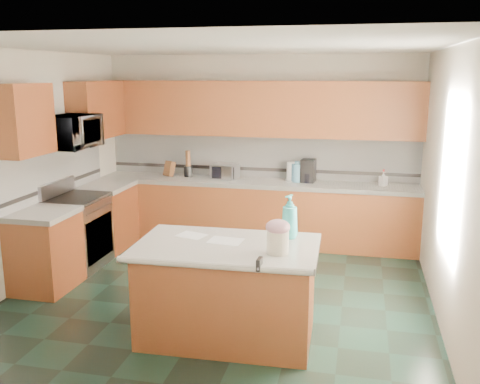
% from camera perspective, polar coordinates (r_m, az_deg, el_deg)
% --- Properties ---
extents(floor, '(4.60, 4.60, 0.00)m').
position_cam_1_polar(floor, '(6.11, -2.14, -10.94)').
color(floor, black).
rests_on(floor, ground).
extents(ceiling, '(4.60, 4.60, 0.00)m').
position_cam_1_polar(ceiling, '(5.61, -2.37, 15.24)').
color(ceiling, white).
rests_on(ceiling, ground).
extents(wall_back, '(4.60, 0.04, 2.70)m').
position_cam_1_polar(wall_back, '(7.94, 2.10, 4.70)').
color(wall_back, beige).
rests_on(wall_back, ground).
extents(wall_front, '(4.60, 0.04, 2.70)m').
position_cam_1_polar(wall_front, '(3.59, -11.93, -5.38)').
color(wall_front, beige).
rests_on(wall_front, ground).
extents(wall_left, '(0.04, 4.60, 2.70)m').
position_cam_1_polar(wall_left, '(6.69, -21.84, 2.31)').
color(wall_left, beige).
rests_on(wall_left, ground).
extents(wall_right, '(0.04, 4.60, 2.70)m').
position_cam_1_polar(wall_right, '(5.59, 21.40, 0.46)').
color(wall_right, beige).
rests_on(wall_right, ground).
extents(back_base_cab, '(4.60, 0.60, 0.86)m').
position_cam_1_polar(back_base_cab, '(7.82, 1.61, -2.31)').
color(back_base_cab, '#491E0C').
rests_on(back_base_cab, ground).
extents(back_countertop, '(4.60, 0.64, 0.06)m').
position_cam_1_polar(back_countertop, '(7.71, 1.63, 1.00)').
color(back_countertop, silver).
rests_on(back_countertop, back_base_cab).
extents(back_upper_cab, '(4.60, 0.33, 0.78)m').
position_cam_1_polar(back_upper_cab, '(7.70, 1.88, 8.87)').
color(back_upper_cab, '#491E0C').
rests_on(back_upper_cab, wall_back).
extents(back_backsplash, '(4.60, 0.02, 0.63)m').
position_cam_1_polar(back_backsplash, '(7.93, 2.05, 3.85)').
color(back_backsplash, silver).
rests_on(back_backsplash, back_countertop).
extents(back_accent_band, '(4.60, 0.01, 0.05)m').
position_cam_1_polar(back_accent_band, '(7.95, 2.04, 2.45)').
color(back_accent_band, black).
rests_on(back_accent_band, back_countertop).
extents(left_base_cab_rear, '(0.60, 0.82, 0.86)m').
position_cam_1_polar(left_base_cab_rear, '(7.80, -14.02, -2.71)').
color(left_base_cab_rear, '#491E0C').
rests_on(left_base_cab_rear, ground).
extents(left_counter_rear, '(0.64, 0.82, 0.06)m').
position_cam_1_polar(left_counter_rear, '(7.70, -14.20, 0.59)').
color(left_counter_rear, silver).
rests_on(left_counter_rear, left_base_cab_rear).
extents(left_base_cab_front, '(0.60, 0.72, 0.86)m').
position_cam_1_polar(left_base_cab_front, '(6.54, -20.04, -6.10)').
color(left_base_cab_front, '#491E0C').
rests_on(left_base_cab_front, ground).
extents(left_counter_front, '(0.64, 0.72, 0.06)m').
position_cam_1_polar(left_counter_front, '(6.41, -20.34, -2.20)').
color(left_counter_front, silver).
rests_on(left_counter_front, left_base_cab_front).
extents(left_backsplash, '(0.02, 2.30, 0.63)m').
position_cam_1_polar(left_backsplash, '(7.14, -19.08, 2.19)').
color(left_backsplash, silver).
rests_on(left_backsplash, wall_left).
extents(left_accent_band, '(0.01, 2.30, 0.05)m').
position_cam_1_polar(left_accent_band, '(7.18, -18.92, 0.66)').
color(left_accent_band, black).
rests_on(left_accent_band, wall_left).
extents(left_upper_cab_rear, '(0.33, 1.09, 0.78)m').
position_cam_1_polar(left_upper_cab_rear, '(7.74, -15.07, 8.47)').
color(left_upper_cab_rear, '#491E0C').
rests_on(left_upper_cab_rear, wall_left).
extents(left_upper_cab_front, '(0.33, 0.72, 0.78)m').
position_cam_1_polar(left_upper_cab_front, '(6.32, -22.11, 7.14)').
color(left_upper_cab_front, '#491E0C').
rests_on(left_upper_cab_front, wall_left).
extents(range_body, '(0.60, 0.76, 0.88)m').
position_cam_1_polar(range_body, '(7.13, -16.86, -4.24)').
color(range_body, '#B7B7BC').
rests_on(range_body, ground).
extents(range_oven_door, '(0.02, 0.68, 0.55)m').
position_cam_1_polar(range_oven_door, '(7.01, -14.76, -4.75)').
color(range_oven_door, black).
rests_on(range_oven_door, range_body).
extents(range_cooktop, '(0.62, 0.78, 0.04)m').
position_cam_1_polar(range_cooktop, '(7.02, -17.09, -0.64)').
color(range_cooktop, black).
rests_on(range_cooktop, range_body).
extents(range_handle, '(0.02, 0.66, 0.02)m').
position_cam_1_polar(range_handle, '(6.90, -14.72, -1.76)').
color(range_handle, '#B7B7BC').
rests_on(range_handle, range_body).
extents(range_backguard, '(0.06, 0.76, 0.18)m').
position_cam_1_polar(range_backguard, '(7.13, -18.97, 0.41)').
color(range_backguard, '#B7B7BC').
rests_on(range_backguard, range_body).
extents(microwave, '(0.50, 0.73, 0.41)m').
position_cam_1_polar(microwave, '(6.88, -17.54, 6.12)').
color(microwave, '#B7B7BC').
rests_on(microwave, wall_left).
extents(island_base, '(1.58, 0.94, 0.86)m').
position_cam_1_polar(island_base, '(5.05, -1.37, -10.84)').
color(island_base, '#491E0C').
rests_on(island_base, ground).
extents(island_top, '(1.69, 1.04, 0.06)m').
position_cam_1_polar(island_top, '(4.89, -1.40, -5.89)').
color(island_top, silver).
rests_on(island_top, island_base).
extents(island_bullnose, '(1.66, 0.11, 0.06)m').
position_cam_1_polar(island_bullnose, '(4.44, -2.97, -7.86)').
color(island_bullnose, silver).
rests_on(island_bullnose, island_base).
extents(treat_jar, '(0.20, 0.20, 0.20)m').
position_cam_1_polar(treat_jar, '(4.62, 4.04, -5.32)').
color(treat_jar, silver).
rests_on(treat_jar, island_top).
extents(treat_jar_lid, '(0.21, 0.21, 0.13)m').
position_cam_1_polar(treat_jar_lid, '(4.59, 4.06, -3.75)').
color(treat_jar_lid, '#CA8C9F').
rests_on(treat_jar_lid, treat_jar).
extents(treat_jar_knob, '(0.07, 0.02, 0.02)m').
position_cam_1_polar(treat_jar_knob, '(4.57, 4.07, -3.20)').
color(treat_jar_knob, tan).
rests_on(treat_jar_knob, treat_jar_lid).
extents(treat_jar_knob_end_l, '(0.04, 0.04, 0.04)m').
position_cam_1_polar(treat_jar_knob_end_l, '(4.58, 3.64, -3.17)').
color(treat_jar_knob_end_l, tan).
rests_on(treat_jar_knob_end_l, treat_jar_lid).
extents(treat_jar_knob_end_r, '(0.04, 0.04, 0.04)m').
position_cam_1_polar(treat_jar_knob_end_r, '(4.57, 4.50, -3.22)').
color(treat_jar_knob_end_r, tan).
rests_on(treat_jar_knob_end_r, treat_jar_lid).
extents(soap_bottle_island, '(0.21, 0.21, 0.41)m').
position_cam_1_polar(soap_bottle_island, '(5.02, 5.32, -2.61)').
color(soap_bottle_island, '#36B6BB').
rests_on(soap_bottle_island, island_top).
extents(paper_sheet_a, '(0.33, 0.26, 0.00)m').
position_cam_1_polar(paper_sheet_a, '(4.96, -1.55, -5.22)').
color(paper_sheet_a, white).
rests_on(paper_sheet_a, island_top).
extents(paper_sheet_b, '(0.31, 0.27, 0.00)m').
position_cam_1_polar(paper_sheet_b, '(5.15, -5.17, -4.62)').
color(paper_sheet_b, white).
rests_on(paper_sheet_b, island_top).
extents(clamp_body, '(0.04, 0.11, 0.10)m').
position_cam_1_polar(clamp_body, '(4.36, 2.08, -7.68)').
color(clamp_body, black).
rests_on(clamp_body, island_top).
extents(clamp_handle, '(0.02, 0.08, 0.02)m').
position_cam_1_polar(clamp_handle, '(4.31, 1.91, -8.22)').
color(clamp_handle, black).
rests_on(clamp_handle, island_top).
extents(knife_block, '(0.18, 0.20, 0.25)m').
position_cam_1_polar(knife_block, '(8.09, -7.55, 2.47)').
color(knife_block, '#472814').
rests_on(knife_block, back_countertop).
extents(utensil_crock, '(0.13, 0.13, 0.16)m').
position_cam_1_polar(utensil_crock, '(8.03, -5.54, 2.20)').
color(utensil_crock, black).
rests_on(utensil_crock, back_countertop).
extents(utensil_bundle, '(0.07, 0.07, 0.23)m').
position_cam_1_polar(utensil_bundle, '(7.99, -5.57, 3.59)').
color(utensil_bundle, '#472814').
rests_on(utensil_bundle, utensil_crock).
extents(toaster_oven, '(0.43, 0.35, 0.21)m').
position_cam_1_polar(toaster_oven, '(7.83, -1.62, 2.20)').
color(toaster_oven, '#B7B7BC').
rests_on(toaster_oven, back_countertop).
extents(toaster_oven_door, '(0.33, 0.01, 0.17)m').
position_cam_1_polar(toaster_oven_door, '(7.72, -1.84, 2.05)').
color(toaster_oven_door, black).
rests_on(toaster_oven_door, toaster_oven).
extents(paper_towel, '(0.12, 0.12, 0.27)m').
position_cam_1_polar(paper_towel, '(7.70, 5.45, 2.19)').
color(paper_towel, white).
rests_on(paper_towel, back_countertop).
extents(paper_towel_base, '(0.18, 0.18, 0.01)m').
position_cam_1_polar(paper_towel_base, '(7.72, 5.43, 1.24)').
color(paper_towel_base, '#B7B7BC').
rests_on(paper_towel_base, back_countertop).
extents(water_jug, '(0.16, 0.16, 0.26)m').
position_cam_1_polar(water_jug, '(7.65, 6.10, 2.05)').
color(water_jug, '#5998BA').
rests_on(water_jug, back_countertop).
extents(water_jug_neck, '(0.07, 0.07, 0.04)m').
position_cam_1_polar(water_jug_neck, '(7.62, 6.12, 3.15)').
color(water_jug_neck, '#5998BA').
rests_on(water_jug_neck, water_jug).
extents(coffee_maker, '(0.21, 0.23, 0.33)m').
position_cam_1_polar(coffee_maker, '(7.64, 7.29, 2.28)').
color(coffee_maker, black).
rests_on(coffee_maker, back_countertop).
extents(coffee_carafe, '(0.13, 0.13, 0.13)m').
position_cam_1_polar(coffee_carafe, '(7.62, 7.24, 1.50)').
color(coffee_carafe, black).
rests_on(coffee_carafe, back_countertop).
extents(soap_bottle_back, '(0.13, 0.13, 0.20)m').
position_cam_1_polar(soap_bottle_back, '(7.60, 15.03, 1.39)').
color(soap_bottle_back, white).
rests_on(soap_bottle_back, back_countertop).
extents(soap_back_cap, '(0.02, 0.02, 0.03)m').
position_cam_1_polar(soap_back_cap, '(7.58, 15.08, 2.23)').
color(soap_back_cap, red).
rests_on(soap_back_cap, soap_bottle_back).
extents(window_light_proxy, '(0.02, 1.40, 1.10)m').
position_cam_1_polar(window_light_proxy, '(5.36, 21.52, 1.61)').
color(window_light_proxy, white).
rests_on(window_light_proxy, wall_right).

